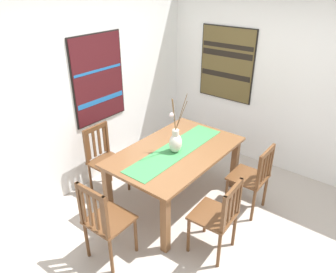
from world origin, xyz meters
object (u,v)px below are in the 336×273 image
object	(u,v)px
centerpiece_vase	(175,141)
painting_on_back_wall	(98,79)
chair_1	(105,159)
chair_0	(252,177)
chair_3	(105,220)
chair_2	(218,216)
painting_on_side_wall	(227,64)
dining_table	(176,157)

from	to	relation	value
centerpiece_vase	painting_on_back_wall	xyz separation A→B (m)	(-0.05, 1.25, 0.54)
centerpiece_vase	chair_1	xyz separation A→B (m)	(-0.36, 0.90, -0.41)
chair_0	chair_3	xyz separation A→B (m)	(-1.65, 0.82, 0.01)
chair_2	painting_on_back_wall	bearing A→B (deg)	81.12
painting_on_side_wall	chair_2	bearing A→B (deg)	-151.02
chair_0	painting_on_back_wall	size ratio (longest dim) A/B	0.78
dining_table	chair_1	bearing A→B (deg)	114.78
chair_3	centerpiece_vase	bearing A→B (deg)	0.28
centerpiece_vase	chair_3	xyz separation A→B (m)	(-1.17, -0.01, -0.41)
dining_table	chair_0	bearing A→B (deg)	-62.49
centerpiece_vase	painting_on_side_wall	xyz separation A→B (m)	(1.67, 0.29, 0.55)
chair_0	painting_on_back_wall	bearing A→B (deg)	104.45
dining_table	centerpiece_vase	xyz separation A→B (m)	(-0.04, -0.02, 0.25)
dining_table	chair_2	xyz separation A→B (m)	(-0.42, -0.87, -0.17)
dining_table	chair_3	world-z (taller)	chair_3
dining_table	chair_2	world-z (taller)	chair_2
chair_3	painting_on_back_wall	size ratio (longest dim) A/B	0.82
dining_table	chair_2	distance (m)	0.98
dining_table	painting_on_side_wall	distance (m)	1.84
painting_on_back_wall	centerpiece_vase	bearing A→B (deg)	-87.54
chair_2	centerpiece_vase	bearing A→B (deg)	65.71
chair_2	painting_on_side_wall	world-z (taller)	painting_on_side_wall
chair_3	painting_on_side_wall	distance (m)	3.01
painting_on_back_wall	chair_0	bearing A→B (deg)	-75.55
painting_on_back_wall	dining_table	bearing A→B (deg)	-85.58
dining_table	chair_1	world-z (taller)	chair_1
chair_2	dining_table	bearing A→B (deg)	64.00
chair_2	painting_on_back_wall	world-z (taller)	painting_on_back_wall
chair_2	painting_on_back_wall	size ratio (longest dim) A/B	0.77
chair_2	painting_on_back_wall	distance (m)	2.33
chair_0	centerpiece_vase	bearing A→B (deg)	120.32
centerpiece_vase	painting_on_side_wall	world-z (taller)	painting_on_side_wall
chair_0	painting_on_side_wall	distance (m)	1.90
chair_1	chair_3	world-z (taller)	chair_3
chair_2	chair_3	distance (m)	1.15
dining_table	painting_on_back_wall	bearing A→B (deg)	94.42
chair_1	painting_on_side_wall	world-z (taller)	painting_on_side_wall
chair_3	painting_on_back_wall	world-z (taller)	painting_on_back_wall
chair_1	painting_on_back_wall	world-z (taller)	painting_on_back_wall
chair_1	chair_0	bearing A→B (deg)	-63.87
chair_3	painting_on_back_wall	distance (m)	1.93
chair_0	chair_2	world-z (taller)	chair_0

